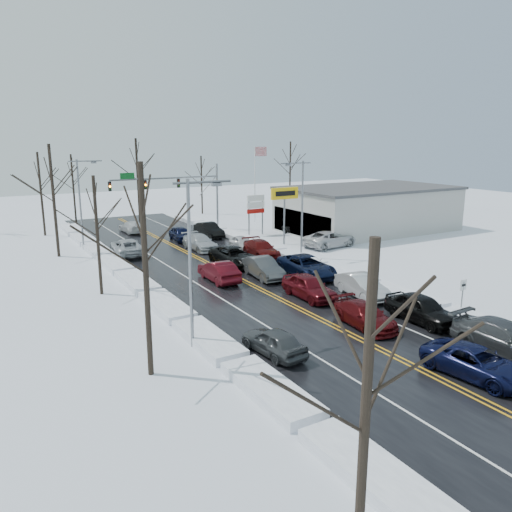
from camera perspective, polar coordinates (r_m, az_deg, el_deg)
ground at (r=34.66m, az=3.19°, el=-5.17°), size 160.00×160.00×0.00m
road_surface at (r=36.27m, az=1.46°, el=-4.30°), size 14.00×84.00×0.01m
snow_bank_left at (r=33.13m, az=-9.89°, el=-6.24°), size 1.90×72.00×0.50m
snow_bank_right at (r=40.61m, az=10.65°, el=-2.61°), size 1.90×72.00×0.50m
traffic_signal_mast at (r=59.73m, az=-8.89°, el=7.86°), size 13.28×0.39×8.00m
tires_plus_sign at (r=52.36m, az=3.29°, el=6.72°), size 3.20×0.34×6.00m
used_vehicles_sign at (r=57.64m, az=-0.03°, el=5.67°), size 2.20×0.22×4.65m
speed_limit_sign at (r=34.03m, az=22.56°, el=-3.67°), size 0.55×0.09×2.35m
flagpole at (r=66.58m, az=-0.00°, el=8.95°), size 1.87×1.20×10.00m
dealership_building at (r=62.50m, az=12.65°, el=5.33°), size 20.40×12.40×5.30m
streetlight_ne at (r=46.17m, az=5.10°, el=6.20°), size 3.20×0.25×9.00m
streetlight_sw at (r=26.04m, az=-7.17°, el=0.64°), size 3.20×0.25×9.00m
streetlight_nw at (r=52.67m, az=-19.30°, el=6.39°), size 3.20×0.25×9.00m
tree_left_a at (r=11.31m, az=12.72°, el=-11.47°), size 3.60×3.60×9.00m
tree_left_b at (r=22.79m, az=-12.73°, el=2.91°), size 4.00×4.00×10.00m
tree_left_c at (r=36.59m, az=-17.84°, el=4.76°), size 3.40×3.40×8.50m
tree_left_d at (r=50.05m, az=-22.30°, el=8.15°), size 4.20×4.20×10.50m
tree_left_e at (r=62.02m, az=-23.50°, el=8.20°), size 3.80×3.80×9.50m
tree_far_b at (r=69.66m, az=-20.25°, el=8.63°), size 3.60×3.60×9.00m
tree_far_c at (r=69.50m, az=-13.46°, el=10.23°), size 4.40×4.40×11.00m
tree_far_d at (r=74.49m, az=-6.26°, el=9.34°), size 3.40×3.40×8.50m
tree_far_e at (r=82.61m, az=3.94°, el=10.74°), size 4.20×4.20×10.50m
queued_car_2 at (r=26.35m, az=23.77°, el=-12.50°), size 2.96×5.36×1.42m
queued_car_3 at (r=30.84m, az=12.25°, el=-7.86°), size 2.36×4.95×1.39m
queued_car_4 at (r=35.49m, az=6.05°, el=-4.78°), size 2.02×4.88×1.66m
queued_car_5 at (r=40.34m, az=0.82°, el=-2.48°), size 2.14×5.09×1.63m
queued_car_6 at (r=44.34m, az=-2.47°, el=-1.04°), size 2.81×5.86×1.61m
queued_car_7 at (r=50.78m, az=-6.40°, el=0.74°), size 2.28×5.28×1.52m
queued_car_8 at (r=55.53m, az=-8.55°, el=1.75°), size 2.08×4.57×1.52m
queued_car_11 at (r=29.54m, az=26.54°, el=-9.98°), size 2.65×5.90×1.68m
queued_car_12 at (r=32.49m, az=18.30°, el=-7.13°), size 2.12×5.04×1.70m
queued_car_13 at (r=36.38m, az=11.94°, el=-4.55°), size 2.30×5.00×1.59m
queued_car_14 at (r=41.01m, az=5.78°, el=-2.29°), size 3.16×6.20×1.68m
queued_car_15 at (r=47.36m, az=0.59°, el=-0.10°), size 2.70×5.51×1.54m
queued_car_16 at (r=50.62m, az=-1.61°, el=0.78°), size 1.99×4.09×1.34m
queued_car_17 at (r=57.19m, az=-5.38°, el=2.18°), size 1.79×4.98×1.63m
oncoming_car_0 at (r=39.54m, az=-4.26°, el=-2.85°), size 1.82×4.92×1.61m
oncoming_car_1 at (r=49.63m, az=-14.45°, el=0.10°), size 3.28×6.02×1.60m
oncoming_car_2 at (r=61.47m, az=-14.01°, el=2.62°), size 2.10×4.85×1.39m
oncoming_car_3 at (r=26.55m, az=2.03°, el=-11.11°), size 2.05×4.27×1.41m
parked_car_0 at (r=52.28m, az=8.41°, el=1.04°), size 6.29×3.45×1.67m
parked_car_1 at (r=57.79m, az=7.82°, el=2.23°), size 2.29×4.92×1.39m
parked_car_2 at (r=60.53m, az=3.45°, el=2.83°), size 2.05×4.55×1.52m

